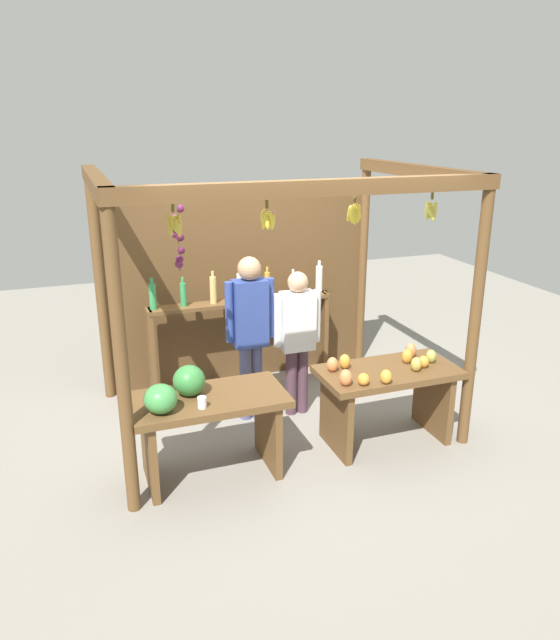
{
  "coord_description": "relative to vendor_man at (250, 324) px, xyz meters",
  "views": [
    {
      "loc": [
        -1.76,
        -5.07,
        2.81
      ],
      "look_at": [
        0.0,
        -0.21,
        1.08
      ],
      "focal_mm": 33.6,
      "sensor_mm": 36.0,
      "label": 1
    }
  ],
  "objects": [
    {
      "name": "vendor_man",
      "position": [
        0.0,
        0.0,
        0.0
      ],
      "size": [
        0.48,
        0.22,
        1.63
      ],
      "rotation": [
        0.0,
        0.0,
        -0.13
      ],
      "color": "#4E527A",
      "rests_on": "ground"
    },
    {
      "name": "fruit_counter_right",
      "position": [
        1.01,
        -0.86,
        -0.44
      ],
      "size": [
        1.25,
        0.65,
        0.86
      ],
      "color": "brown",
      "rests_on": "ground"
    },
    {
      "name": "bottle_shelf_unit",
      "position": [
        0.12,
        0.72,
        -0.18
      ],
      "size": [
        1.98,
        0.22,
        1.36
      ],
      "color": "brown",
      "rests_on": "ground"
    },
    {
      "name": "fruit_counter_left",
      "position": [
        -0.68,
        -0.86,
        -0.39
      ],
      "size": [
        1.25,
        0.65,
        0.96
      ],
      "color": "brown",
      "rests_on": "ground"
    },
    {
      "name": "ground_plane",
      "position": [
        0.2,
        -0.07,
        -0.98
      ],
      "size": [
        12.0,
        12.0,
        0.0
      ],
      "primitive_type": "plane",
      "color": "gray",
      "rests_on": "ground"
    },
    {
      "name": "vendor_woman",
      "position": [
        0.46,
        -0.06,
        -0.11
      ],
      "size": [
        0.48,
        0.2,
        1.46
      ],
      "rotation": [
        0.0,
        0.0,
        -0.17
      ],
      "color": "#4E3340",
      "rests_on": "ground"
    },
    {
      "name": "market_stall",
      "position": [
        0.2,
        0.4,
        0.44
      ],
      "size": [
        3.09,
        2.2,
        2.41
      ],
      "color": "brown",
      "rests_on": "ground"
    }
  ]
}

